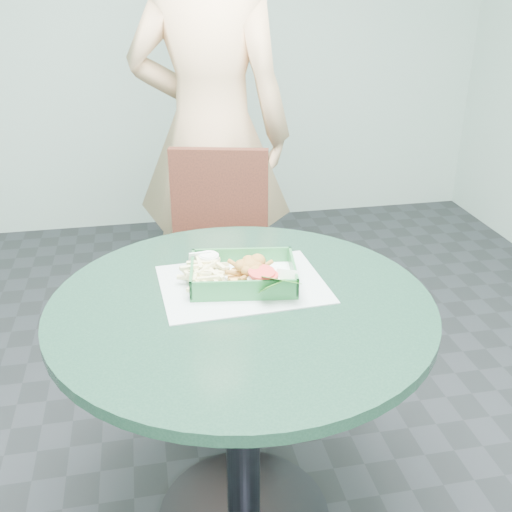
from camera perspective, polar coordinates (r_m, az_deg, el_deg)
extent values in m
cylinder|color=#25262C|center=(1.75, -1.26, -15.42)|extent=(0.10, 0.10, 0.70)
cylinder|color=black|center=(1.54, -1.39, -5.40)|extent=(0.98, 0.98, 0.03)
cube|color=#322016|center=(2.29, -2.72, -2.61)|extent=(0.38, 0.38, 0.04)
cube|color=#322016|center=(2.34, -3.48, 4.73)|extent=(0.38, 0.04, 0.46)
cube|color=#322016|center=(2.26, -6.09, -10.13)|extent=(0.04, 0.04, 0.43)
cube|color=#322016|center=(2.30, 2.04, -9.28)|extent=(0.04, 0.04, 0.43)
cube|color=#322016|center=(2.53, -6.80, -5.94)|extent=(0.04, 0.04, 0.43)
cube|color=#322016|center=(2.57, 0.42, -5.26)|extent=(0.04, 0.04, 0.43)
imported|color=#E1B381|center=(2.48, -4.50, 16.09)|extent=(0.95, 0.77, 2.25)
cube|color=#A7B5B0|center=(1.61, -1.29, -3.31)|extent=(0.45, 0.35, 0.00)
cube|color=#246B36|center=(1.61, -1.23, -3.03)|extent=(0.28, 0.20, 0.01)
cube|color=white|center=(1.61, -1.23, -2.84)|extent=(0.26, 0.19, 0.00)
cube|color=#246B36|center=(1.69, -1.81, -0.65)|extent=(0.28, 0.01, 0.05)
cube|color=#246B36|center=(1.52, -0.60, -3.82)|extent=(0.28, 0.01, 0.05)
cube|color=#246B36|center=(1.63, 3.44, -1.73)|extent=(0.01, 0.20, 0.05)
cube|color=#246B36|center=(1.59, -6.03, -2.57)|extent=(0.01, 0.20, 0.05)
cylinder|color=gold|center=(1.59, -0.49, -2.64)|extent=(0.12, 0.12, 0.02)
cylinder|color=white|center=(1.63, -4.72, -1.17)|extent=(0.06, 0.06, 0.03)
cylinder|color=white|center=(1.62, -4.74, -0.67)|extent=(0.05, 0.05, 0.00)
cylinder|color=white|center=(1.56, 0.97, -3.13)|extent=(0.08, 0.08, 0.03)
torus|color=beige|center=(1.55, 0.97, -2.56)|extent=(0.08, 0.08, 0.01)
cylinder|color=#E53B33|center=(1.55, 0.97, -2.26)|extent=(0.07, 0.07, 0.01)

